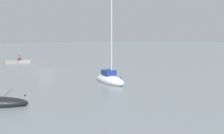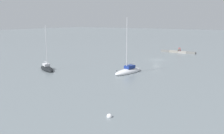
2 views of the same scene
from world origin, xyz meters
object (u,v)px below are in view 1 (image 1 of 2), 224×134
object	(u,v)px
person_seated_maroon_left	(20,59)
umbrella_open_red	(19,56)
sailboat_white_far	(110,79)
person_seated_brown_right	(18,59)

from	to	relation	value
person_seated_maroon_left	umbrella_open_red	xyz separation A→B (m)	(0.29, -0.03, 0.85)
person_seated_maroon_left	sailboat_white_far	xyz separation A→B (m)	(-1.22, 39.70, -0.53)
person_seated_brown_right	person_seated_maroon_left	bearing A→B (deg)	-169.91
person_seated_maroon_left	person_seated_brown_right	distance (m)	0.59
person_seated_maroon_left	person_seated_brown_right	size ratio (longest dim) A/B	1.00
sailboat_white_far	person_seated_brown_right	bearing A→B (deg)	-77.81
person_seated_brown_right	umbrella_open_red	bearing A→B (deg)	-149.49
person_seated_maroon_left	umbrella_open_red	size ratio (longest dim) A/B	0.58
person_seated_brown_right	umbrella_open_red	world-z (taller)	umbrella_open_red
person_seated_brown_right	sailboat_white_far	bearing A→B (deg)	84.80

